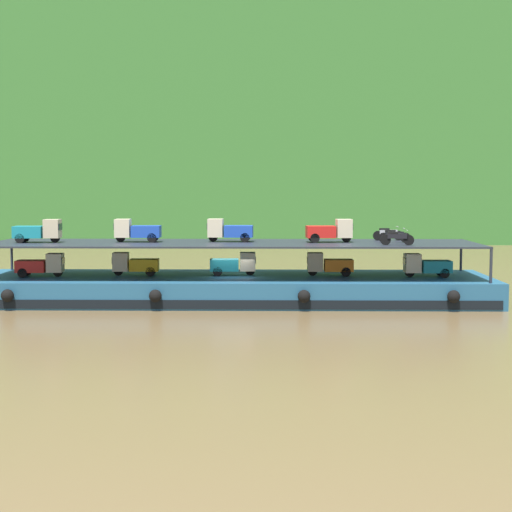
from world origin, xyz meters
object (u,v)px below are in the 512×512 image
mini_truck_lower_bow (426,265)px  mini_truck_upper_bow (330,231)px  cargo_barge (233,289)px  mini_truck_lower_mid (234,264)px  motorcycle_upper_stbd (388,233)px  mini_truck_upper_mid (137,230)px  mini_truck_upper_stern (38,231)px  motorcycle_upper_port (397,238)px  mini_truck_lower_fore (329,264)px  mini_truck_upper_fore (229,230)px  motorcycle_upper_centre (394,235)px  mini_truck_lower_aft (135,264)px  mini_truck_lower_stern (41,265)px

mini_truck_lower_bow → mini_truck_upper_bow: 6.03m
cargo_barge → mini_truck_lower_mid: mini_truck_lower_mid is taller
mini_truck_upper_bow → motorcycle_upper_stbd: mini_truck_upper_bow is taller
mini_truck_upper_mid → motorcycle_upper_stbd: 15.39m
mini_truck_upper_mid → cargo_barge: bearing=-4.5°
cargo_barge → mini_truck_upper_stern: size_ratio=11.04×
mini_truck_upper_mid → motorcycle_upper_port: 15.38m
cargo_barge → mini_truck_upper_bow: bearing=3.6°
mini_truck_lower_fore → mini_truck_upper_stern: 17.42m
mini_truck_upper_mid → mini_truck_upper_fore: size_ratio=1.00×
mini_truck_upper_stern → motorcycle_upper_centre: 21.12m
mini_truck_upper_fore → motorcycle_upper_stbd: (9.75, 1.35, -0.26)m
mini_truck_lower_aft → mini_truck_upper_bow: 11.85m
motorcycle_upper_centre → motorcycle_upper_port: bearing=-94.8°
motorcycle_upper_port → motorcycle_upper_stbd: bearing=88.3°
mini_truck_upper_fore → motorcycle_upper_stbd: size_ratio=1.45×
mini_truck_upper_stern → motorcycle_upper_port: (20.94, -1.97, -0.26)m
mini_truck_lower_fore → mini_truck_upper_mid: (-11.53, 0.16, 2.00)m
mini_truck_lower_aft → mini_truck_lower_fore: size_ratio=1.02×
cargo_barge → motorcycle_upper_stbd: (9.51, 2.16, 3.18)m
mini_truck_lower_bow → mini_truck_upper_fore: mini_truck_upper_fore is taller
mini_truck_lower_stern → motorcycle_upper_port: size_ratio=1.47×
mini_truck_lower_stern → mini_truck_upper_mid: bearing=10.2°
mini_truck_lower_fore → mini_truck_upper_bow: mini_truck_upper_bow is taller
mini_truck_lower_fore → mini_truck_upper_fore: size_ratio=0.99×
mini_truck_lower_bow → mini_truck_lower_stern: bearing=-179.5°
mini_truck_lower_aft → mini_truck_upper_bow: mini_truck_upper_bow is taller
mini_truck_lower_aft → mini_truck_lower_fore: (11.64, 0.05, 0.00)m
mini_truck_lower_stern → motorcycle_upper_stbd: 21.09m
mini_truck_lower_aft → mini_truck_lower_bow: same height
motorcycle_upper_centre → mini_truck_lower_aft: bearing=179.2°
mini_truck_lower_stern → mini_truck_upper_fore: mini_truck_upper_fore is taller
mini_truck_lower_bow → mini_truck_upper_bow: bearing=172.7°
mini_truck_lower_fore → mini_truck_lower_bow: 5.72m
mini_truck_lower_fore → mini_truck_upper_bow: size_ratio=0.98×
mini_truck_lower_bow → motorcycle_upper_stbd: size_ratio=1.45×
mini_truck_lower_stern → mini_truck_upper_stern: 2.05m
mini_truck_lower_fore → mini_truck_lower_bow: same height
motorcycle_upper_centre → mini_truck_upper_fore: bearing=175.4°
mini_truck_lower_mid → motorcycle_upper_port: size_ratio=1.46×
mini_truck_lower_bow → motorcycle_upper_centre: motorcycle_upper_centre is taller
mini_truck_lower_mid → mini_truck_lower_fore: same height
mini_truck_upper_stern → motorcycle_upper_stbd: size_ratio=1.45×
mini_truck_lower_aft → motorcycle_upper_stbd: 15.62m
mini_truck_lower_bow → mini_truck_upper_mid: size_ratio=1.00×
motorcycle_upper_centre → motorcycle_upper_stbd: size_ratio=1.00×
mini_truck_lower_bow → mini_truck_upper_mid: mini_truck_upper_mid is taller
mini_truck_lower_aft → cargo_barge: bearing=-2.5°
mini_truck_upper_fore → motorcycle_upper_centre: size_ratio=1.46×
mini_truck_upper_bow → mini_truck_lower_stern: bearing=-177.0°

